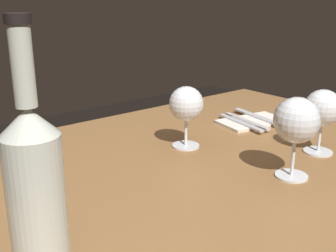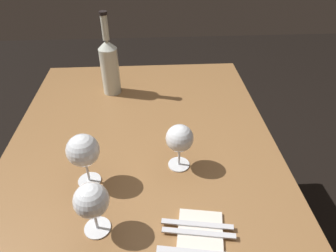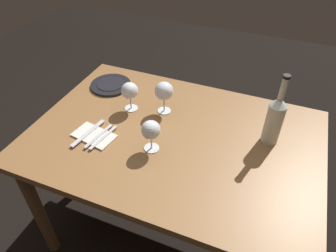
# 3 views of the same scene
# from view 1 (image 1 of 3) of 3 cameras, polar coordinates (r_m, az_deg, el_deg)

# --- Properties ---
(dining_table) EXTENTS (1.30, 0.90, 0.74)m
(dining_table) POSITION_cam_1_polar(r_m,az_deg,el_deg) (0.95, 4.24, -10.55)
(dining_table) COLOR olive
(dining_table) RESTS_ON ground
(wine_glass_left) EXTENTS (0.08, 0.08, 0.15)m
(wine_glass_left) POSITION_cam_1_polar(r_m,az_deg,el_deg) (0.99, 2.48, 2.84)
(wine_glass_left) COLOR white
(wine_glass_left) RESTS_ON dining_table
(wine_glass_right) EXTENTS (0.08, 0.08, 0.15)m
(wine_glass_right) POSITION_cam_1_polar(r_m,az_deg,el_deg) (1.01, 20.18, 2.15)
(wine_glass_right) COLOR white
(wine_glass_right) RESTS_ON dining_table
(wine_glass_centre) EXTENTS (0.09, 0.09, 0.17)m
(wine_glass_centre) POSITION_cam_1_polar(r_m,az_deg,el_deg) (0.86, 16.98, 0.55)
(wine_glass_centre) COLOR white
(wine_glass_centre) RESTS_ON dining_table
(wine_bottle) EXTENTS (0.07, 0.07, 0.34)m
(wine_bottle) POSITION_cam_1_polar(r_m,az_deg,el_deg) (0.56, -17.48, -7.98)
(wine_bottle) COLOR silver
(wine_bottle) RESTS_ON dining_table
(folded_napkin) EXTENTS (0.21, 0.14, 0.01)m
(folded_napkin) POSITION_cam_1_polar(r_m,az_deg,el_deg) (1.23, 11.31, 0.61)
(folded_napkin) COLOR silver
(folded_napkin) RESTS_ON dining_table
(fork_inner) EXTENTS (0.04, 0.18, 0.00)m
(fork_inner) POSITION_cam_1_polar(r_m,az_deg,el_deg) (1.21, 10.56, 0.69)
(fork_inner) COLOR silver
(fork_inner) RESTS_ON folded_napkin
(fork_outer) EXTENTS (0.04, 0.18, 0.00)m
(fork_outer) POSITION_cam_1_polar(r_m,az_deg,el_deg) (1.19, 9.76, 0.47)
(fork_outer) COLOR silver
(fork_outer) RESTS_ON folded_napkin
(table_knife) EXTENTS (0.05, 0.21, 0.00)m
(table_knife) POSITION_cam_1_polar(r_m,az_deg,el_deg) (1.25, 12.22, 1.15)
(table_knife) COLOR silver
(table_knife) RESTS_ON folded_napkin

